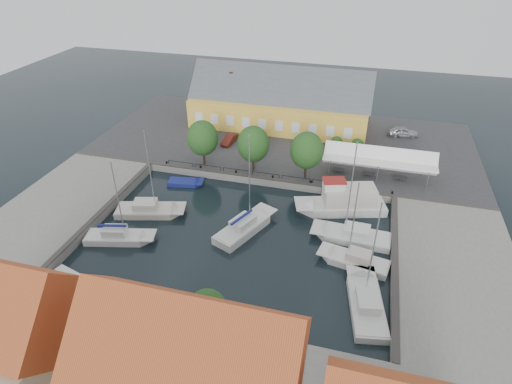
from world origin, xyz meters
TOP-DOWN VIEW (x-y plane):
  - ground at (0.00, 0.00)m, footprint 140.00×140.00m
  - north_quay at (0.00, 23.00)m, footprint 56.00×26.00m
  - west_quay at (-22.00, -2.00)m, footprint 12.00×24.00m
  - east_quay at (22.00, -2.00)m, footprint 12.00×24.00m
  - quay_edge_fittings at (0.02, 4.75)m, footprint 56.00×24.72m
  - warehouse at (-2.60, 28.36)m, footprint 28.56×14.00m
  - tent_canopy at (14.00, 14.50)m, footprint 14.00×4.00m
  - quay_trees at (-2.00, 12.00)m, footprint 18.20×4.20m
  - car_silver at (17.52, 28.60)m, footprint 4.77×2.55m
  - car_red at (-7.70, 19.22)m, footprint 1.75×3.90m
  - center_sailboat at (0.31, 0.11)m, footprint 5.71×8.84m
  - trawler at (10.49, 7.05)m, footprint 11.09×6.10m
  - east_boat_a at (11.98, 1.75)m, footprint 8.71×3.21m
  - east_boat_b at (12.52, -2.30)m, footprint 7.43×3.64m
  - east_boat_c at (13.87, -7.82)m, footprint 4.31×9.10m
  - west_boat_b at (-11.59, 0.45)m, footprint 8.50×4.75m
  - west_boat_d at (-12.34, -5.06)m, footprint 7.79×3.97m
  - launch_sw at (-13.25, -12.17)m, footprint 5.75×3.44m
  - launch_nw at (-10.16, 7.80)m, footprint 4.86×2.58m

SIDE VIEW (x-z plane):
  - ground at x=0.00m, z-range 0.00..0.00m
  - launch_nw at x=-10.16m, z-range -0.35..0.53m
  - launch_sw at x=-13.25m, z-range -0.40..0.58m
  - east_boat_c at x=13.87m, z-range -5.34..5.86m
  - west_boat_b at x=-11.59m, z-range -5.32..5.84m
  - east_boat_b at x=12.52m, z-range -4.72..5.25m
  - east_boat_a at x=11.98m, z-range -5.77..6.30m
  - west_boat_d at x=-12.34m, z-range -4.85..5.39m
  - center_sailboat at x=0.31m, z-range -5.60..6.33m
  - north_quay at x=0.00m, z-range 0.00..1.00m
  - west_quay at x=-22.00m, z-range 0.00..1.00m
  - east_quay at x=22.00m, z-range 0.00..1.00m
  - trawler at x=10.49m, z-range -1.48..3.52m
  - quay_edge_fittings at x=0.02m, z-range 0.86..1.26m
  - car_red at x=-7.70m, z-range 1.00..2.24m
  - car_silver at x=17.52m, z-range 1.00..2.54m
  - tent_canopy at x=14.00m, z-range 2.27..5.10m
  - warehouse at x=-2.60m, z-range -0.35..9.20m
  - quay_trees at x=-2.00m, z-range 1.73..8.03m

